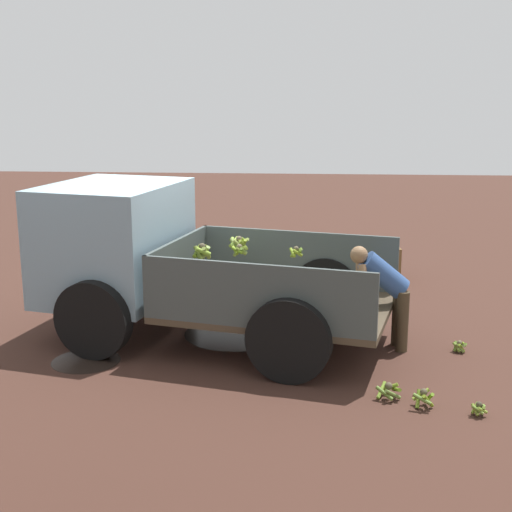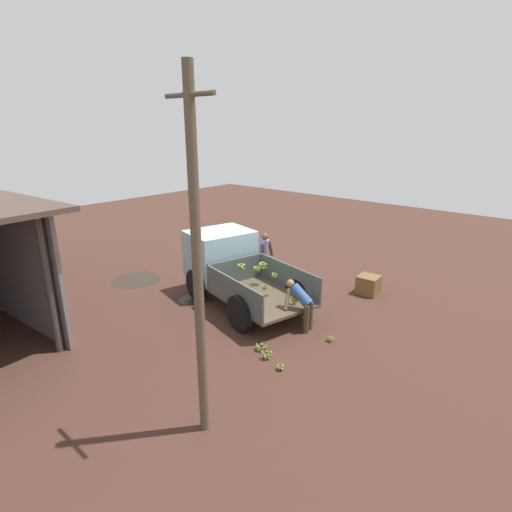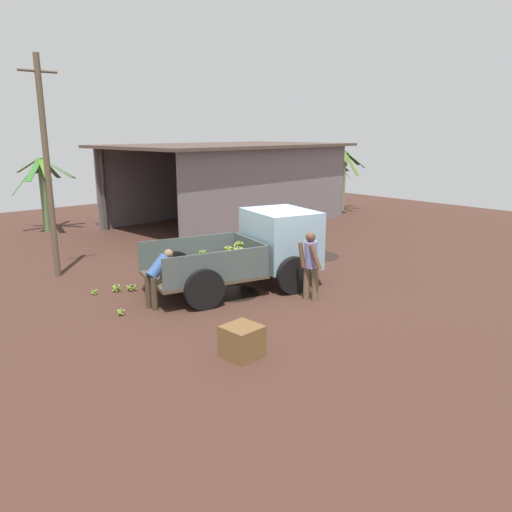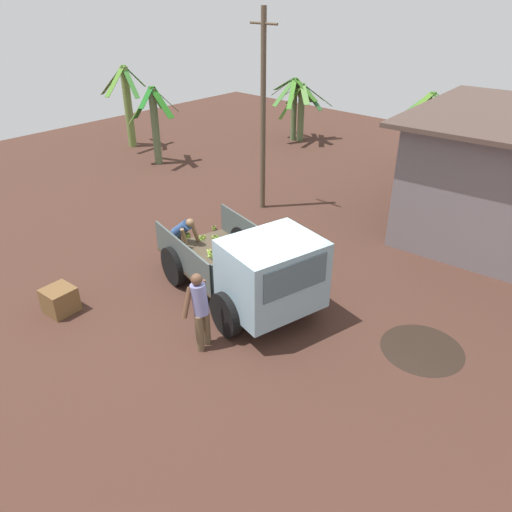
# 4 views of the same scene
# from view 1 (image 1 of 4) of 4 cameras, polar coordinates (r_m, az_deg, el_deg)

# --- Properties ---
(ground) EXTENTS (36.00, 36.00, 0.00)m
(ground) POSITION_cam_1_polar(r_m,az_deg,el_deg) (9.90, -8.19, -5.57)
(ground) COLOR #432820
(mud_patch_0) EXTENTS (1.34, 1.34, 0.01)m
(mud_patch_0) POSITION_cam_1_polar(r_m,az_deg,el_deg) (9.50, -1.69, -6.22)
(mud_patch_0) COLOR black
(mud_patch_0) RESTS_ON ground
(mud_patch_2) EXTENTS (0.82, 0.82, 0.01)m
(mud_patch_2) POSITION_cam_1_polar(r_m,az_deg,el_deg) (8.82, -13.44, -8.17)
(mud_patch_2) COLOR black
(mud_patch_2) RESTS_ON ground
(cargo_truck) EXTENTS (4.69, 2.96, 1.97)m
(cargo_truck) POSITION_cam_1_polar(r_m,az_deg,el_deg) (9.36, -8.84, 0.07)
(cargo_truck) COLOR #4D402F
(cargo_truck) RESTS_ON ground
(person_foreground_visitor) EXTENTS (0.42, 0.71, 1.69)m
(person_foreground_visitor) POSITION_cam_1_polar(r_m,az_deg,el_deg) (10.96, -6.51, 1.43)
(person_foreground_visitor) COLOR brown
(person_foreground_visitor) RESTS_ON ground
(person_worker_loading) EXTENTS (0.76, 0.64, 1.31)m
(person_worker_loading) POSITION_cam_1_polar(r_m,az_deg,el_deg) (8.89, 10.24, -2.59)
(person_worker_loading) COLOR #423523
(person_worker_loading) RESTS_ON ground
(banana_bunch_on_ground_0) EXTENTS (0.28, 0.28, 0.18)m
(banana_bunch_on_ground_0) POSITION_cam_1_polar(r_m,az_deg,el_deg) (7.71, 10.57, -10.48)
(banana_bunch_on_ground_0) COLOR brown
(banana_bunch_on_ground_0) RESTS_ON ground
(banana_bunch_on_ground_1) EXTENTS (0.24, 0.24, 0.21)m
(banana_bunch_on_ground_1) POSITION_cam_1_polar(r_m,az_deg,el_deg) (7.57, 13.26, -10.91)
(banana_bunch_on_ground_1) COLOR brown
(banana_bunch_on_ground_1) RESTS_ON ground
(banana_bunch_on_ground_2) EXTENTS (0.17, 0.17, 0.15)m
(banana_bunch_on_ground_2) POSITION_cam_1_polar(r_m,az_deg,el_deg) (7.55, 17.39, -11.54)
(banana_bunch_on_ground_2) COLOR #413B2A
(banana_bunch_on_ground_2) RESTS_ON ground
(banana_bunch_on_ground_3) EXTENTS (0.18, 0.18, 0.15)m
(banana_bunch_on_ground_3) POSITION_cam_1_polar(r_m,az_deg,el_deg) (9.20, 15.97, -6.93)
(banana_bunch_on_ground_3) COLOR brown
(banana_bunch_on_ground_3) RESTS_ON ground
(wooden_crate_0) EXTENTS (0.67, 0.67, 0.59)m
(wooden_crate_0) POSITION_cam_1_polar(r_m,az_deg,el_deg) (12.26, 9.81, -0.52)
(wooden_crate_0) COLOR brown
(wooden_crate_0) RESTS_ON ground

